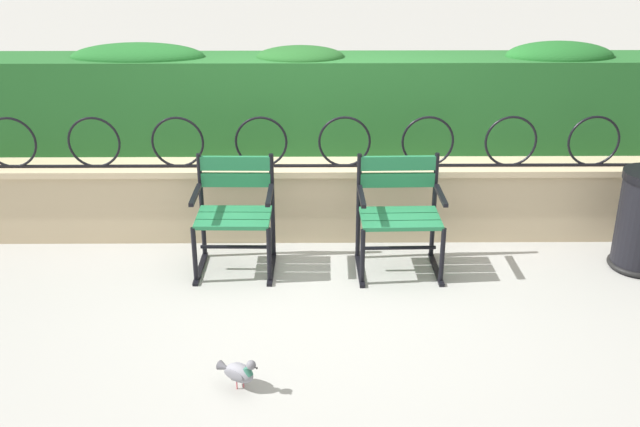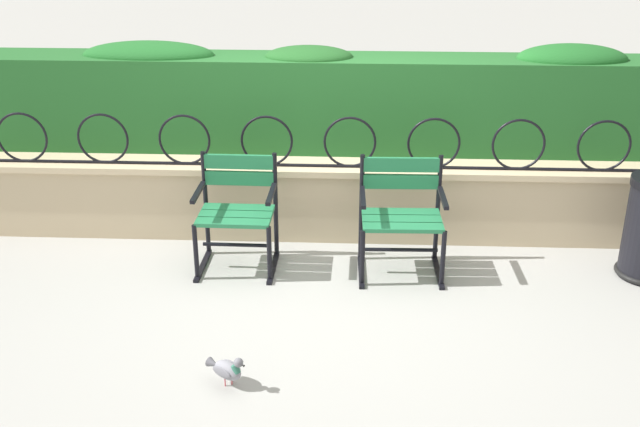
# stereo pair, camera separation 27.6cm
# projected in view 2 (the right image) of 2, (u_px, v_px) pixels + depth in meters

# --- Properties ---
(ground_plane) EXTENTS (60.00, 60.00, 0.00)m
(ground_plane) POSITION_uv_depth(u_px,v_px,m) (319.00, 290.00, 5.54)
(ground_plane) COLOR #9E9E99
(stone_wall) EXTENTS (6.27, 0.41, 0.63)m
(stone_wall) POSITION_uv_depth(u_px,v_px,m) (325.00, 199.00, 6.30)
(stone_wall) COLOR tan
(stone_wall) RESTS_ON ground
(iron_arch_fence) EXTENTS (5.75, 0.02, 0.42)m
(iron_arch_fence) POSITION_uv_depth(u_px,v_px,m) (310.00, 144.00, 6.04)
(iron_arch_fence) COLOR black
(iron_arch_fence) RESTS_ON stone_wall
(hedge_row) EXTENTS (6.14, 0.51, 0.90)m
(hedge_row) POSITION_uv_depth(u_px,v_px,m) (328.00, 98.00, 6.40)
(hedge_row) COLOR #236028
(hedge_row) RESTS_ON stone_wall
(park_chair_left) EXTENTS (0.59, 0.53, 0.86)m
(park_chair_left) POSITION_uv_depth(u_px,v_px,m) (237.00, 209.00, 5.74)
(park_chair_left) COLOR #237547
(park_chair_left) RESTS_ON ground
(park_chair_right) EXTENTS (0.63, 0.53, 0.86)m
(park_chair_right) POSITION_uv_depth(u_px,v_px,m) (401.00, 213.00, 5.66)
(park_chair_right) COLOR #237547
(park_chair_right) RESTS_ON ground
(pigeon_near_chairs) EXTENTS (0.26, 0.21, 0.22)m
(pigeon_near_chairs) POSITION_uv_depth(u_px,v_px,m) (227.00, 369.00, 4.44)
(pigeon_near_chairs) COLOR gray
(pigeon_near_chairs) RESTS_ON ground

